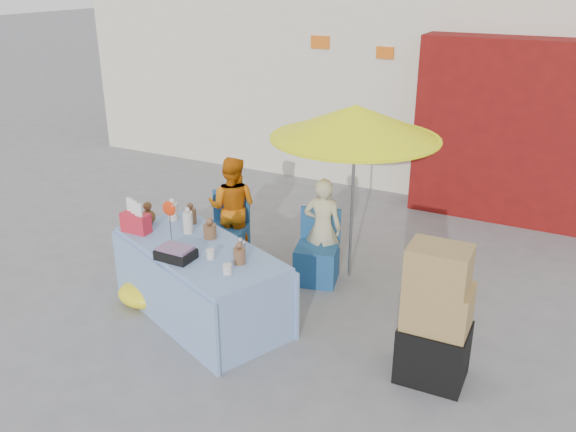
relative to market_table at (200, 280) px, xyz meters
The scene contains 9 objects.
ground 0.63m from the market_table, 15.88° to the left, with size 80.00×80.00×0.00m, color slate.
market_table is the anchor object (origin of this frame).
chair_left 1.35m from the market_table, 110.29° to the left, with size 0.58×0.57×0.85m.
chair_right 1.49m from the market_table, 58.13° to the left, with size 0.58×0.57×0.85m.
vendor_orange 1.49m from the market_table, 108.33° to the left, with size 0.64×0.50×1.32m, color orange.
vendor_beige 1.62m from the market_table, 60.55° to the left, with size 0.45×0.30×1.24m, color #CABE8F.
umbrella 2.40m from the market_table, 54.86° to the left, with size 1.90×1.90×2.09m.
box_stack 2.50m from the market_table, ahead, with size 0.60×0.50×1.32m.
tarp_bundle 0.75m from the market_table, 168.74° to the right, with size 0.59×0.47×0.26m, color yellow.
Camera 1 is at (2.99, -4.77, 3.47)m, focal length 38.00 mm.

